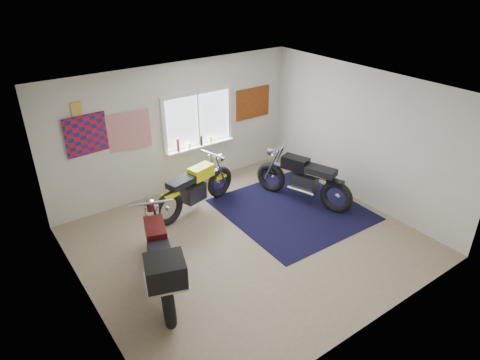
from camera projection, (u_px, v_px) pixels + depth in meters
ground at (248, 242)px, 7.58m from camera, size 5.50×5.50×0.00m
room_shell at (249, 158)px, 6.82m from camera, size 5.50×5.50×5.50m
navy_rug at (292, 209)px, 8.54m from camera, size 2.55×2.65×0.01m
window_assembly at (198, 124)px, 8.98m from camera, size 1.66×0.17×1.26m
oil_bottles at (190, 143)px, 8.97m from camera, size 0.86×0.07×0.28m
flag_display at (76, 109)px, 7.39m from camera, size 1.60×0.10×1.17m
triumph_poster at (253, 103)px, 9.65m from camera, size 0.90×0.03×0.70m
yellow_triumph at (195, 189)px, 8.35m from camera, size 2.04×0.75×1.04m
black_chrome_bike at (303, 180)px, 8.62m from camera, size 0.93×2.08×1.11m
maroon_tourer at (160, 261)px, 6.15m from camera, size 1.11×2.25×1.16m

